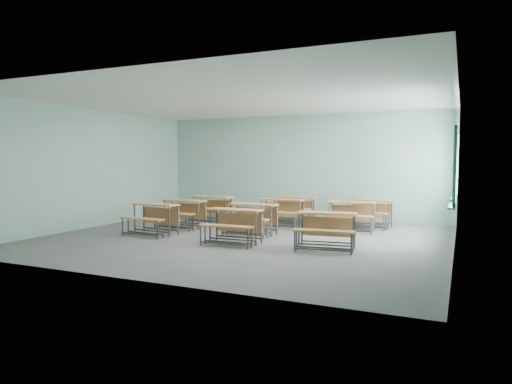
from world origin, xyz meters
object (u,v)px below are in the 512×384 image
at_px(desk_unit_r0c0, 153,214).
at_px(desk_unit_r2c1, 281,208).
at_px(desk_unit_r0c1, 233,221).
at_px(desk_unit_r3c2, 369,209).
at_px(desk_unit_r1c1, 251,214).
at_px(desk_unit_r2c0, 210,205).
at_px(desk_unit_r3c1, 294,205).
at_px(desk_unit_r1c0, 182,209).
at_px(desk_unit_r0c2, 326,225).
at_px(desk_unit_r2c2, 351,211).

xyz_separation_m(desk_unit_r0c0, desk_unit_r2c1, (2.34, 2.57, 0.00)).
xyz_separation_m(desk_unit_r0c1, desk_unit_r3c2, (2.22, 3.68, 0.00)).
height_order(desk_unit_r1c1, desk_unit_r2c1, same).
xyz_separation_m(desk_unit_r1c1, desk_unit_r2c0, (-2.06, 1.56, 0.00)).
height_order(desk_unit_r0c0, desk_unit_r1c1, same).
relative_size(desk_unit_r0c0, desk_unit_r3c2, 0.98).
relative_size(desk_unit_r3c1, desk_unit_r3c2, 0.97).
distance_m(desk_unit_r0c1, desk_unit_r3c2, 4.30).
relative_size(desk_unit_r0c1, desk_unit_r3c1, 0.97).
bearing_deg(desk_unit_r0c0, desk_unit_r3c1, 60.24).
distance_m(desk_unit_r0c1, desk_unit_r1c0, 2.73).
xyz_separation_m(desk_unit_r0c2, desk_unit_r2c0, (-4.23, 2.61, 0.00)).
bearing_deg(desk_unit_r0c2, desk_unit_r0c0, 172.08).
bearing_deg(desk_unit_r3c1, desk_unit_r1c1, -99.24).
distance_m(desk_unit_r2c2, desk_unit_r3c2, 0.92).
distance_m(desk_unit_r3c1, desk_unit_r3c2, 2.17).
relative_size(desk_unit_r2c1, desk_unit_r3c2, 0.94).
bearing_deg(desk_unit_r2c2, desk_unit_r3c2, 67.75).
height_order(desk_unit_r1c1, desk_unit_r3c2, same).
relative_size(desk_unit_r0c2, desk_unit_r2c0, 1.03).
distance_m(desk_unit_r1c1, desk_unit_r2c0, 2.59).
bearing_deg(desk_unit_r0c1, desk_unit_r0c0, 172.25).
relative_size(desk_unit_r0c0, desk_unit_r2c1, 1.04).
height_order(desk_unit_r0c1, desk_unit_r1c0, same).
height_order(desk_unit_r0c0, desk_unit_r2c1, same).
xyz_separation_m(desk_unit_r1c1, desk_unit_r2c2, (2.10, 1.55, 0.00)).
relative_size(desk_unit_r1c0, desk_unit_r2c2, 0.99).
distance_m(desk_unit_r1c0, desk_unit_r3c2, 5.03).
xyz_separation_m(desk_unit_r0c2, desk_unit_r3c2, (0.21, 3.46, 0.00)).
distance_m(desk_unit_r1c1, desk_unit_r3c1, 2.47).
relative_size(desk_unit_r0c2, desk_unit_r3c2, 1.00).
bearing_deg(desk_unit_r3c1, desk_unit_r2c2, -30.20).
bearing_deg(desk_unit_r0c1, desk_unit_r3c2, 57.28).
relative_size(desk_unit_r2c2, desk_unit_r3c1, 1.00).
relative_size(desk_unit_r1c0, desk_unit_r3c1, 0.99).
relative_size(desk_unit_r2c0, desk_unit_r3c2, 0.97).
height_order(desk_unit_r0c0, desk_unit_r3c1, same).
bearing_deg(desk_unit_r1c1, desk_unit_r2c1, 86.11).
distance_m(desk_unit_r0c2, desk_unit_r3c1, 4.02).
height_order(desk_unit_r0c1, desk_unit_r1c1, same).
relative_size(desk_unit_r0c1, desk_unit_r2c1, 1.01).
xyz_separation_m(desk_unit_r0c2, desk_unit_r2c1, (-2.00, 2.60, 0.00)).
height_order(desk_unit_r0c1, desk_unit_r2c0, same).
height_order(desk_unit_r0c2, desk_unit_r1c1, same).
height_order(desk_unit_r2c0, desk_unit_r3c2, same).
bearing_deg(desk_unit_r0c0, desk_unit_r3c2, 41.73).
bearing_deg(desk_unit_r3c2, desk_unit_r1c1, -127.28).
bearing_deg(desk_unit_r1c1, desk_unit_r0c1, -80.96).
relative_size(desk_unit_r1c1, desk_unit_r3c1, 0.98).
xyz_separation_m(desk_unit_r0c1, desk_unit_r2c1, (0.01, 2.82, 0.00)).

